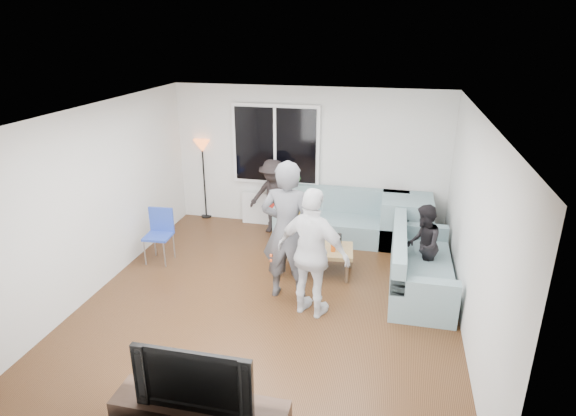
% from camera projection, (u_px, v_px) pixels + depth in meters
% --- Properties ---
extents(floor, '(5.00, 5.50, 0.04)m').
position_uv_depth(floor, '(272.00, 300.00, 6.72)').
color(floor, '#56351C').
rests_on(floor, ground).
extents(ceiling, '(5.00, 5.50, 0.04)m').
position_uv_depth(ceiling, '(269.00, 110.00, 5.78)').
color(ceiling, white).
rests_on(ceiling, ground).
extents(wall_back, '(5.00, 0.04, 2.60)m').
position_uv_depth(wall_back, '(309.00, 159.00, 8.77)').
color(wall_back, silver).
rests_on(wall_back, ground).
extents(wall_front, '(5.00, 0.04, 2.60)m').
position_uv_depth(wall_front, '(180.00, 339.00, 3.72)').
color(wall_front, silver).
rests_on(wall_front, ground).
extents(wall_left, '(0.04, 5.50, 2.60)m').
position_uv_depth(wall_left, '(97.00, 198.00, 6.76)').
color(wall_left, silver).
rests_on(wall_left, ground).
extents(wall_right, '(0.04, 5.50, 2.60)m').
position_uv_depth(wall_right, '(475.00, 229.00, 5.73)').
color(wall_right, silver).
rests_on(wall_right, ground).
extents(window_frame, '(1.62, 0.06, 1.47)m').
position_uv_depth(window_frame, '(276.00, 145.00, 8.74)').
color(window_frame, white).
rests_on(window_frame, wall_back).
extents(window_glass, '(1.50, 0.02, 1.35)m').
position_uv_depth(window_glass, '(275.00, 145.00, 8.70)').
color(window_glass, black).
rests_on(window_glass, window_frame).
extents(window_mullion, '(0.05, 0.03, 1.35)m').
position_uv_depth(window_mullion, '(275.00, 145.00, 8.69)').
color(window_mullion, white).
rests_on(window_mullion, window_frame).
extents(radiator, '(1.30, 0.12, 0.62)m').
position_uv_depth(radiator, '(276.00, 209.00, 9.14)').
color(radiator, silver).
rests_on(radiator, floor).
extents(potted_plant, '(0.24, 0.20, 0.39)m').
position_uv_depth(potted_plant, '(295.00, 186.00, 8.85)').
color(potted_plant, '#2E692A').
rests_on(potted_plant, radiator).
extents(vase, '(0.21, 0.21, 0.17)m').
position_uv_depth(vase, '(264.00, 189.00, 9.02)').
color(vase, white).
rests_on(vase, radiator).
extents(sofa_back_section, '(2.30, 0.85, 0.85)m').
position_uv_depth(sofa_back_section, '(341.00, 216.00, 8.49)').
color(sofa_back_section, gray).
rests_on(sofa_back_section, floor).
extents(sofa_right_section, '(2.00, 0.85, 0.85)m').
position_uv_depth(sofa_right_section, '(422.00, 261.00, 6.86)').
color(sofa_right_section, gray).
rests_on(sofa_right_section, floor).
extents(sofa_corner, '(0.85, 0.85, 0.85)m').
position_uv_depth(sofa_corner, '(406.00, 222.00, 8.26)').
color(sofa_corner, gray).
rests_on(sofa_corner, floor).
extents(cushion_yellow, '(0.41, 0.36, 0.14)m').
position_uv_depth(cushion_yellow, '(290.00, 208.00, 8.63)').
color(cushion_yellow, '#BF841C').
rests_on(cushion_yellow, sofa_back_section).
extents(cushion_red, '(0.43, 0.39, 0.13)m').
position_uv_depth(cushion_red, '(281.00, 206.00, 8.74)').
color(cushion_red, maroon).
rests_on(cushion_red, sofa_back_section).
extents(coffee_table, '(1.15, 0.71, 0.40)m').
position_uv_depth(coffee_table, '(316.00, 260.00, 7.40)').
color(coffee_table, '#A07D4D').
rests_on(coffee_table, floor).
extents(pitcher, '(0.17, 0.17, 0.17)m').
position_uv_depth(pitcher, '(309.00, 240.00, 7.39)').
color(pitcher, maroon).
rests_on(pitcher, coffee_table).
extents(side_chair, '(0.43, 0.43, 0.86)m').
position_uv_depth(side_chair, '(158.00, 237.00, 7.65)').
color(side_chair, '#2742AC').
rests_on(side_chair, floor).
extents(floor_lamp, '(0.32, 0.32, 1.56)m').
position_uv_depth(floor_lamp, '(204.00, 179.00, 9.34)').
color(floor_lamp, orange).
rests_on(floor_lamp, floor).
extents(player_left, '(0.73, 0.49, 1.97)m').
position_uv_depth(player_left, '(287.00, 231.00, 6.46)').
color(player_left, '#4A4B4F').
rests_on(player_left, floor).
extents(player_right, '(1.10, 0.73, 1.74)m').
position_uv_depth(player_right, '(313.00, 254.00, 6.09)').
color(player_right, silver).
rests_on(player_right, floor).
extents(spectator_right, '(0.51, 0.63, 1.21)m').
position_uv_depth(spectator_right, '(423.00, 245.00, 6.94)').
color(spectator_right, black).
rests_on(spectator_right, floor).
extents(spectator_back, '(0.96, 0.65, 1.37)m').
position_uv_depth(spectator_back, '(273.00, 197.00, 8.68)').
color(spectator_back, black).
rests_on(spectator_back, floor).
extents(television, '(1.07, 0.14, 0.62)m').
position_uv_depth(television, '(197.00, 374.00, 4.16)').
color(television, black).
rests_on(television, tv_console).
extents(bottle_e, '(0.07, 0.07, 0.21)m').
position_uv_depth(bottle_e, '(339.00, 239.00, 7.38)').
color(bottle_e, black).
rests_on(bottle_e, coffee_table).
extents(bottle_a, '(0.07, 0.07, 0.19)m').
position_uv_depth(bottle_a, '(297.00, 237.00, 7.47)').
color(bottle_a, '#D1500C').
rests_on(bottle_a, coffee_table).
extents(bottle_d, '(0.07, 0.07, 0.28)m').
position_uv_depth(bottle_d, '(333.00, 243.00, 7.18)').
color(bottle_d, '#D85413').
rests_on(bottle_d, coffee_table).
extents(bottle_b, '(0.08, 0.08, 0.26)m').
position_uv_depth(bottle_b, '(308.00, 244.00, 7.15)').
color(bottle_b, '#307916').
rests_on(bottle_b, coffee_table).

